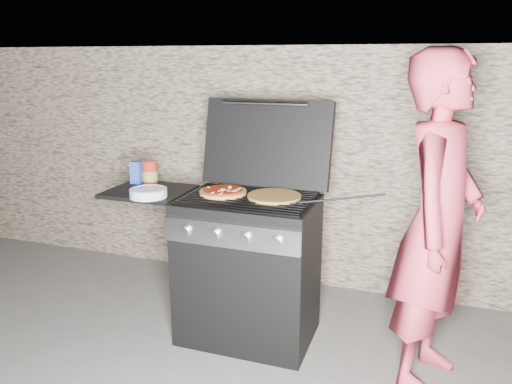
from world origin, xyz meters
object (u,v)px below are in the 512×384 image
(pizza_topped, at_px, (223,191))
(person, at_px, (438,225))
(gas_grill, at_px, (211,263))
(sauce_jar, at_px, (150,172))

(pizza_topped, height_order, person, person)
(pizza_topped, bearing_deg, gas_grill, -156.85)
(gas_grill, relative_size, person, 0.76)
(pizza_topped, xyz_separation_m, person, (1.24, -0.11, -0.04))
(pizza_topped, bearing_deg, person, -5.00)
(gas_grill, distance_m, pizza_topped, 0.48)
(person, bearing_deg, pizza_topped, 99.58)
(person, bearing_deg, gas_grill, 101.27)
(gas_grill, xyz_separation_m, pizza_topped, (0.08, 0.03, 0.47))
(sauce_jar, relative_size, person, 0.09)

